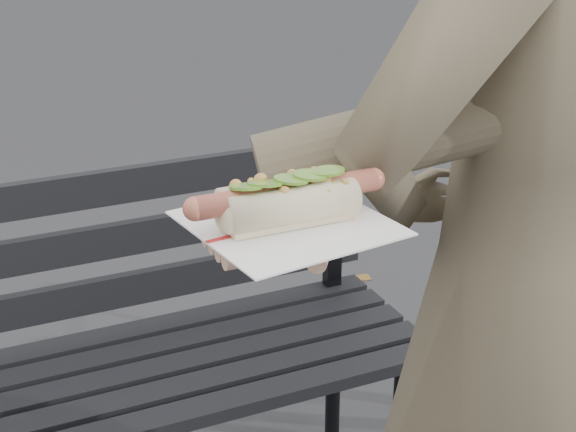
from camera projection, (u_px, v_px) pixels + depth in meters
name	position (u px, v px, depth m)	size (l,w,h in m)	color
park_bench	(76.00, 350.00, 1.91)	(1.50, 0.44, 0.88)	black
person	(528.00, 310.00, 1.24)	(0.68, 0.44, 1.85)	brown
held_hotdog	(421.00, 144.00, 1.03)	(0.64, 0.31, 0.20)	brown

